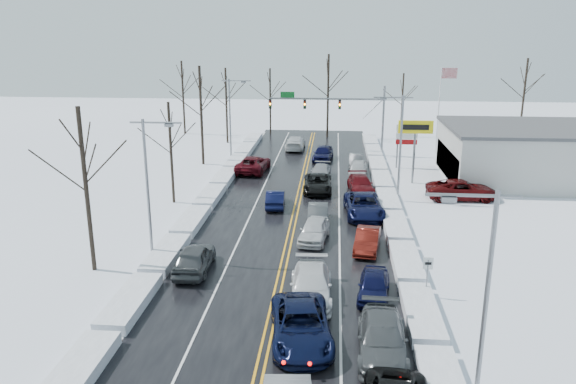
# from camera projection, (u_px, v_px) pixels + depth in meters

# --- Properties ---
(ground) EXTENTS (160.00, 160.00, 0.00)m
(ground) POSITION_uv_depth(u_px,v_px,m) (289.00, 240.00, 39.21)
(ground) COLOR silver
(ground) RESTS_ON ground
(road_surface) EXTENTS (14.00, 84.00, 0.01)m
(road_surface) POSITION_uv_depth(u_px,v_px,m) (291.00, 230.00, 41.12)
(road_surface) COLOR black
(road_surface) RESTS_ON ground
(snow_bank_left) EXTENTS (1.70, 72.00, 0.62)m
(snow_bank_left) POSITION_uv_depth(u_px,v_px,m) (190.00, 227.00, 41.73)
(snow_bank_left) COLOR silver
(snow_bank_left) RESTS_ON ground
(snow_bank_right) EXTENTS (1.70, 72.00, 0.62)m
(snow_bank_right) POSITION_uv_depth(u_px,v_px,m) (396.00, 233.00, 40.51)
(snow_bank_right) COLOR silver
(snow_bank_right) RESTS_ON ground
(traffic_signal_mast) EXTENTS (13.28, 0.39, 8.00)m
(traffic_signal_mast) POSITION_uv_depth(u_px,v_px,m) (339.00, 108.00, 64.17)
(traffic_signal_mast) COLOR slate
(traffic_signal_mast) RESTS_ON ground
(tires_plus_sign) EXTENTS (3.20, 0.34, 6.00)m
(tires_plus_sign) POSITION_uv_depth(u_px,v_px,m) (415.00, 131.00, 52.27)
(tires_plus_sign) COLOR slate
(tires_plus_sign) RESTS_ON ground
(used_vehicles_sign) EXTENTS (2.20, 0.22, 4.65)m
(used_vehicles_sign) POSITION_uv_depth(u_px,v_px,m) (407.00, 137.00, 58.48)
(used_vehicles_sign) COLOR slate
(used_vehicles_sign) RESTS_ON ground
(speed_limit_sign) EXTENTS (0.55, 0.09, 2.35)m
(speed_limit_sign) POSITION_uv_depth(u_px,v_px,m) (428.00, 270.00, 30.44)
(speed_limit_sign) COLOR slate
(speed_limit_sign) RESTS_ON ground
(flagpole) EXTENTS (1.87, 1.20, 10.00)m
(flagpole) POSITION_uv_depth(u_px,v_px,m) (441.00, 103.00, 65.03)
(flagpole) COLOR silver
(flagpole) RESTS_ON ground
(dealership_building) EXTENTS (20.40, 12.40, 5.30)m
(dealership_building) POSITION_uv_depth(u_px,v_px,m) (553.00, 154.00, 53.76)
(dealership_building) COLOR #ADADA8
(dealership_building) RESTS_ON ground
(streetlight_se) EXTENTS (3.20, 0.25, 9.00)m
(streetlight_se) POSITION_uv_depth(u_px,v_px,m) (481.00, 290.00, 19.84)
(streetlight_se) COLOR slate
(streetlight_se) RESTS_ON ground
(streetlight_ne) EXTENTS (3.20, 0.25, 9.00)m
(streetlight_ne) POSITION_uv_depth(u_px,v_px,m) (398.00, 140.00, 46.62)
(streetlight_ne) COLOR slate
(streetlight_ne) RESTS_ON ground
(streetlight_sw) EXTENTS (3.20, 0.25, 9.00)m
(streetlight_sw) POSITION_uv_depth(u_px,v_px,m) (150.00, 179.00, 34.56)
(streetlight_sw) COLOR slate
(streetlight_sw) RESTS_ON ground
(streetlight_nw) EXTENTS (3.20, 0.25, 9.00)m
(streetlight_nw) POSITION_uv_depth(u_px,v_px,m) (232.00, 113.00, 61.34)
(streetlight_nw) COLOR slate
(streetlight_nw) RESTS_ON ground
(tree_left_b) EXTENTS (4.00, 4.00, 10.00)m
(tree_left_b) POSITION_uv_depth(u_px,v_px,m) (83.00, 158.00, 32.43)
(tree_left_b) COLOR #2D231C
(tree_left_b) RESTS_ON ground
(tree_left_c) EXTENTS (3.40, 3.40, 8.50)m
(tree_left_c) POSITION_uv_depth(u_px,v_px,m) (170.00, 133.00, 46.04)
(tree_left_c) COLOR #2D231C
(tree_left_c) RESTS_ON ground
(tree_left_d) EXTENTS (4.20, 4.20, 10.50)m
(tree_left_d) POSITION_uv_depth(u_px,v_px,m) (201.00, 96.00, 59.10)
(tree_left_d) COLOR #2D231C
(tree_left_d) RESTS_ON ground
(tree_left_e) EXTENTS (3.80, 3.80, 9.50)m
(tree_left_e) POSITION_uv_depth(u_px,v_px,m) (226.00, 91.00, 70.74)
(tree_left_e) COLOR #2D231C
(tree_left_e) RESTS_ON ground
(tree_far_a) EXTENTS (4.00, 4.00, 10.00)m
(tree_far_a) POSITION_uv_depth(u_px,v_px,m) (182.00, 83.00, 76.96)
(tree_far_a) COLOR #2D231C
(tree_far_a) RESTS_ON ground
(tree_far_b) EXTENTS (3.60, 3.60, 9.00)m
(tree_far_b) POSITION_uv_depth(u_px,v_px,m) (270.00, 88.00, 77.15)
(tree_far_b) COLOR #2D231C
(tree_far_b) RESTS_ON ground
(tree_far_c) EXTENTS (4.40, 4.40, 11.00)m
(tree_far_c) POSITION_uv_depth(u_px,v_px,m) (328.00, 80.00, 74.20)
(tree_far_c) COLOR #2D231C
(tree_far_c) RESTS_ON ground
(tree_far_d) EXTENTS (3.40, 3.40, 8.50)m
(tree_far_d) POSITION_uv_depth(u_px,v_px,m) (403.00, 92.00, 75.32)
(tree_far_d) COLOR #2D231C
(tree_far_d) RESTS_ON ground
(tree_far_e) EXTENTS (4.20, 4.20, 10.50)m
(tree_far_e) POSITION_uv_depth(u_px,v_px,m) (525.00, 83.00, 74.12)
(tree_far_e) COLOR #2D231C
(tree_far_e) RESTS_ON ground
(queued_car_2) EXTENTS (3.47, 6.27, 1.66)m
(queued_car_2) POSITION_uv_depth(u_px,v_px,m) (301.00, 341.00, 26.53)
(queued_car_2) COLOR black
(queued_car_2) RESTS_ON ground
(queued_car_3) EXTENTS (2.43, 5.59, 1.60)m
(queued_car_3) POSITION_uv_depth(u_px,v_px,m) (311.00, 298.00, 30.71)
(queued_car_3) COLOR silver
(queued_car_3) RESTS_ON ground
(queued_car_4) EXTENTS (2.36, 4.67, 1.52)m
(queued_car_4) POSITION_uv_depth(u_px,v_px,m) (314.00, 240.00, 39.11)
(queued_car_4) COLOR silver
(queued_car_4) RESTS_ON ground
(queued_car_5) EXTENTS (1.50, 4.24, 1.39)m
(queued_car_5) POSITION_uv_depth(u_px,v_px,m) (318.00, 223.00, 42.64)
(queued_car_5) COLOR #3C3E40
(queued_car_5) RESTS_ON ground
(queued_car_6) EXTENTS (2.62, 5.46, 1.50)m
(queued_car_6) POSITION_uv_depth(u_px,v_px,m) (317.00, 191.00, 50.89)
(queued_car_6) COLOR black
(queued_car_6) RESTS_ON ground
(queued_car_7) EXTENTS (2.15, 4.71, 1.34)m
(queued_car_7) POSITION_uv_depth(u_px,v_px,m) (321.00, 179.00, 55.14)
(queued_car_7) COLOR #93959A
(queued_car_7) RESTS_ON ground
(queued_car_8) EXTENTS (2.54, 5.07, 1.66)m
(queued_car_8) POSITION_uv_depth(u_px,v_px,m) (323.00, 160.00, 62.83)
(queued_car_8) COLOR black
(queued_car_8) RESTS_ON ground
(queued_car_11) EXTENTS (2.42, 5.52, 1.58)m
(queued_car_11) POSITION_uv_depth(u_px,v_px,m) (381.00, 353.00, 25.52)
(queued_car_11) COLOR #474A4C
(queued_car_11) RESTS_ON ground
(queued_car_12) EXTENTS (2.13, 4.32, 1.42)m
(queued_car_12) POSITION_uv_depth(u_px,v_px,m) (373.00, 297.00, 30.87)
(queued_car_12) COLOR black
(queued_car_12) RESTS_ON ground
(queued_car_13) EXTENTS (2.09, 4.48, 1.42)m
(queued_car_13) POSITION_uv_depth(u_px,v_px,m) (367.00, 250.00, 37.44)
(queued_car_13) COLOR #4F100A
(queued_car_13) RESTS_ON ground
(queued_car_14) EXTENTS (3.22, 6.27, 1.69)m
(queued_car_14) POSITION_uv_depth(u_px,v_px,m) (363.00, 216.00, 44.25)
(queued_car_14) COLOR black
(queued_car_14) RESTS_ON ground
(queued_car_15) EXTENTS (2.56, 5.21, 1.46)m
(queued_car_15) POSITION_uv_depth(u_px,v_px,m) (360.00, 192.00, 50.68)
(queued_car_15) COLOR #500A0F
(queued_car_15) RESTS_ON ground
(queued_car_16) EXTENTS (2.17, 4.61, 1.53)m
(queued_car_16) POSITION_uv_depth(u_px,v_px,m) (358.00, 176.00, 56.28)
(queued_car_16) COLOR silver
(queued_car_16) RESTS_ON ground
(queued_car_17) EXTENTS (1.61, 4.10, 1.33)m
(queued_car_17) POSITION_uv_depth(u_px,v_px,m) (356.00, 167.00, 60.01)
(queued_car_17) COLOR #434548
(queued_car_17) RESTS_ON ground
(oncoming_car_0) EXTENTS (1.74, 4.33, 1.40)m
(oncoming_car_0) POSITION_uv_depth(u_px,v_px,m) (276.00, 206.00, 46.58)
(oncoming_car_0) COLOR black
(oncoming_car_0) RESTS_ON ground
(oncoming_car_1) EXTENTS (3.33, 6.24, 1.67)m
(oncoming_car_1) POSITION_uv_depth(u_px,v_px,m) (253.00, 172.00, 57.87)
(oncoming_car_1) COLOR #4A0911
(oncoming_car_1) RESTS_ON ground
(oncoming_car_2) EXTENTS (2.33, 5.59, 1.62)m
(oncoming_car_2) POSITION_uv_depth(u_px,v_px,m) (295.00, 149.00, 68.53)
(oncoming_car_2) COLOR silver
(oncoming_car_2) RESTS_ON ground
(oncoming_car_3) EXTENTS (2.07, 4.94, 1.67)m
(oncoming_car_3) POSITION_uv_depth(u_px,v_px,m) (195.00, 271.00, 34.22)
(oncoming_car_3) COLOR #434649
(oncoming_car_3) RESTS_ON ground
(parked_car_0) EXTENTS (6.17, 3.05, 1.68)m
(parked_car_0) POSITION_uv_depth(u_px,v_px,m) (461.00, 199.00, 48.60)
(parked_car_0) COLOR #47090A
(parked_car_0) RESTS_ON ground
(parked_car_1) EXTENTS (2.71, 5.44, 1.52)m
(parked_car_1) POSITION_uv_depth(u_px,v_px,m) (481.00, 186.00, 52.76)
(parked_car_1) COLOR black
(parked_car_1) RESTS_ON ground
(parked_car_2) EXTENTS (2.23, 4.86, 1.61)m
(parked_car_2) POSITION_uv_depth(u_px,v_px,m) (450.00, 169.00, 58.77)
(parked_car_2) COLOR black
(parked_car_2) RESTS_ON ground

